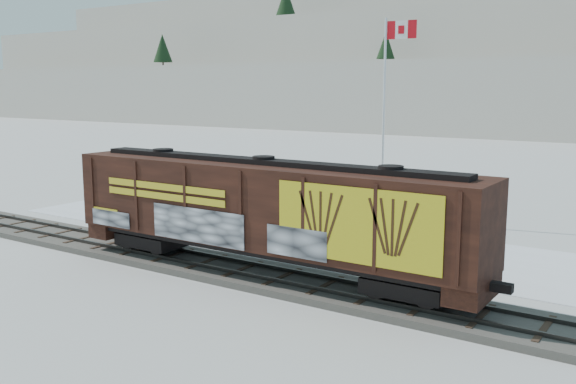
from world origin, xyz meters
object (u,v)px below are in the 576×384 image
Objects in this scene: hopper_railcar at (264,209)px; flagpole at (385,148)px; car_dark at (336,234)px; car_silver at (273,214)px; car_white at (381,236)px.

flagpole is at bearing 94.63° from hopper_railcar.
flagpole is at bearing 0.98° from car_dark.
car_silver is 5.54m from car_dark.
car_silver is (-5.12, 7.96, -2.13)m from hopper_railcar.
car_silver reaches higher than car_dark.
car_silver is 0.88× the size of car_dark.
car_dark is at bearing -81.75° from flagpole.
car_white is 2.16m from car_dark.
car_white is (3.04, -6.63, -3.55)m from flagpole.
flagpole is 2.18× the size of car_dark.
flagpole reaches higher than car_silver.
flagpole reaches higher than hopper_railcar.
hopper_railcar reaches higher than car_white.
car_dark is (0.01, 5.87, -2.16)m from hopper_railcar.
car_silver is 1.07× the size of car_white.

